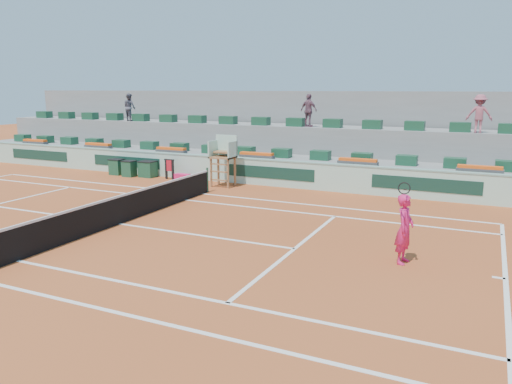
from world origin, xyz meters
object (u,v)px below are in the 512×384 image
(player_bag, at_px, (183,177))
(tennis_player, at_px, (405,229))
(drink_cooler_a, at_px, (148,169))
(umpire_chair, at_px, (224,154))

(player_bag, height_order, tennis_player, tennis_player)
(player_bag, distance_m, tennis_player, 14.19)
(drink_cooler_a, height_order, tennis_player, tennis_player)
(umpire_chair, bearing_deg, player_bag, 173.87)
(player_bag, relative_size, drink_cooler_a, 0.95)
(player_bag, height_order, drink_cooler_a, drink_cooler_a)
(player_bag, relative_size, umpire_chair, 0.33)
(player_bag, relative_size, tennis_player, 0.35)
(drink_cooler_a, bearing_deg, tennis_player, -28.88)
(drink_cooler_a, relative_size, tennis_player, 0.37)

